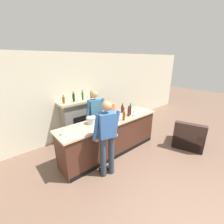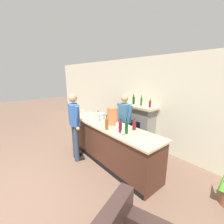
{
  "view_description": "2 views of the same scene",
  "coord_description": "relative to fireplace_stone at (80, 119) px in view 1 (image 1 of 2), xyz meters",
  "views": [
    {
      "loc": [
        -2.18,
        -0.8,
        2.55
      ],
      "look_at": [
        0.44,
        2.29,
        1.11
      ],
      "focal_mm": 24.0,
      "sensor_mm": 36.0,
      "label": 1
    },
    {
      "loc": [
        3.01,
        -0.14,
        2.24
      ],
      "look_at": [
        0.14,
        2.21,
        1.3
      ],
      "focal_mm": 24.0,
      "sensor_mm": 36.0,
      "label": 2
    }
  ],
  "objects": [
    {
      "name": "ground_plane",
      "position": [
        0.03,
        -3.39,
        -0.67
      ],
      "size": [
        24.0,
        24.0,
        0.0
      ],
      "primitive_type": "plane",
      "color": "brown"
    },
    {
      "name": "wall_back_panel",
      "position": [
        0.03,
        0.26,
        0.71
      ],
      "size": [
        12.0,
        0.07,
        2.75
      ],
      "color": "beige",
      "rests_on": "ground_plane"
    },
    {
      "name": "bar_counter",
      "position": [
        0.23,
        -1.32,
        -0.16
      ],
      "size": [
        2.98,
        0.74,
        1.01
      ],
      "color": "#48281C",
      "rests_on": "ground_plane"
    },
    {
      "name": "fireplace_stone",
      "position": [
        0.0,
        0.0,
        0.0
      ],
      "size": [
        1.31,
        0.52,
        1.63
      ],
      "color": "gray",
      "rests_on": "ground_plane"
    },
    {
      "name": "armchair_black",
      "position": [
        2.25,
        -2.62,
        -0.4
      ],
      "size": [
        1.05,
        1.06,
        0.83
      ],
      "color": "#382622",
      "rests_on": "ground_plane"
    },
    {
      "name": "potted_plant_corner",
      "position": [
        2.67,
        -0.56,
        -0.4
      ],
      "size": [
        0.37,
        0.39,
        0.65
      ],
      "color": "#9B5F42",
      "rests_on": "ground_plane"
    },
    {
      "name": "person_customer",
      "position": [
        -0.4,
        -1.95,
        0.32
      ],
      "size": [
        0.64,
        0.37,
        1.78
      ],
      "color": "#303C4B",
      "rests_on": "ground_plane"
    },
    {
      "name": "person_bartender",
      "position": [
        0.14,
        -0.71,
        0.28
      ],
      "size": [
        0.66,
        0.31,
        1.71
      ],
      "color": "#323D38",
      "rests_on": "ground_plane"
    },
    {
      "name": "copper_dispenser",
      "position": [
        0.28,
        -1.24,
        0.6
      ],
      "size": [
        0.28,
        0.32,
        0.52
      ],
      "color": "#B86D42",
      "rests_on": "bar_counter"
    },
    {
      "name": "ice_bucket_steel",
      "position": [
        -0.3,
        -1.21,
        0.43
      ],
      "size": [
        0.24,
        0.24,
        0.17
      ],
      "color": "silver",
      "rests_on": "bar_counter"
    },
    {
      "name": "wine_bottle_burgundy_dark",
      "position": [
        0.47,
        -1.58,
        0.49
      ],
      "size": [
        0.07,
        0.07,
        0.34
      ],
      "color": "brown",
      "rests_on": "bar_counter"
    },
    {
      "name": "wine_bottle_merlot_tall",
      "position": [
        0.79,
        -1.45,
        0.48
      ],
      "size": [
        0.08,
        0.08,
        0.31
      ],
      "color": "#5B1321",
      "rests_on": "bar_counter"
    },
    {
      "name": "wine_bottle_chardonnay_pale",
      "position": [
        0.92,
        -1.39,
        0.49
      ],
      "size": [
        0.07,
        0.07,
        0.34
      ],
      "color": "#093817",
      "rests_on": "bar_counter"
    },
    {
      "name": "wine_bottle_riesling_slim",
      "position": [
        -0.16,
        -1.38,
        0.47
      ],
      "size": [
        0.08,
        0.08,
        0.3
      ],
      "color": "#A5B6AB",
      "rests_on": "bar_counter"
    },
    {
      "name": "wine_bottle_port_short",
      "position": [
        0.88,
        -1.1,
        0.47
      ],
      "size": [
        0.08,
        0.08,
        0.28
      ],
      "color": "maroon",
      "rests_on": "bar_counter"
    },
    {
      "name": "wine_glass_near_bucket",
      "position": [
        0.55,
        -1.33,
        0.46
      ],
      "size": [
        0.08,
        0.08,
        0.17
      ],
      "color": "silver",
      "rests_on": "bar_counter"
    },
    {
      "name": "wine_glass_front_left",
      "position": [
        -1.11,
        -1.32,
        0.47
      ],
      "size": [
        0.08,
        0.08,
        0.18
      ],
      "color": "silver",
      "rests_on": "bar_counter"
    },
    {
      "name": "wine_glass_back_row",
      "position": [
        -0.13,
        -1.07,
        0.46
      ],
      "size": [
        0.09,
        0.09,
        0.16
      ],
      "color": "silver",
      "rests_on": "bar_counter"
    },
    {
      "name": "wine_glass_mid_counter",
      "position": [
        0.95,
        -1.52,
        0.46
      ],
      "size": [
        0.09,
        0.09,
        0.17
      ],
      "color": "silver",
      "rests_on": "bar_counter"
    }
  ]
}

